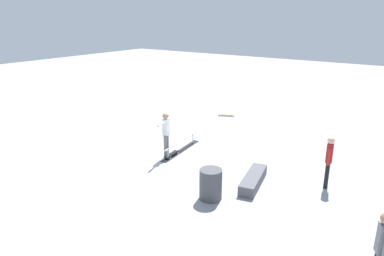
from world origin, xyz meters
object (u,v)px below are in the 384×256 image
object	(u,v)px
grind_rail	(181,146)
bystander_red_shirt	(329,159)
skateboard_main	(172,154)
skate_ledge	(253,180)
skater_main	(166,131)
bystander_grey_shirt	(382,248)
loose_skateboard_natural	(226,114)
trash_bin	(211,184)

from	to	relation	value
grind_rail	bystander_red_shirt	world-z (taller)	bystander_red_shirt
skateboard_main	skate_ledge	bearing A→B (deg)	-103.82
skater_main	bystander_grey_shirt	size ratio (longest dim) A/B	1.01
bystander_red_shirt	skater_main	bearing A→B (deg)	-90.71
bystander_red_shirt	bystander_grey_shirt	world-z (taller)	bystander_grey_shirt
skateboard_main	loose_skateboard_natural	world-z (taller)	same
skateboard_main	grind_rail	bearing A→B (deg)	-5.14
skater_main	skate_ledge	bearing A→B (deg)	-108.57
skateboard_main	bystander_grey_shirt	distance (m)	7.81
skate_ledge	skater_main	bearing A→B (deg)	-93.30
skate_ledge	trash_bin	xyz separation A→B (m)	(1.45, -0.61, 0.28)
skate_ledge	skater_main	xyz separation A→B (m)	(-0.20, -3.53, 0.81)
skater_main	bystander_red_shirt	distance (m)	5.45
trash_bin	skater_main	bearing A→B (deg)	-119.60
skate_ledge	skateboard_main	world-z (taller)	skate_ledge
grind_rail	bystander_grey_shirt	distance (m)	8.08
trash_bin	grind_rail	bearing A→B (deg)	-130.64
trash_bin	bystander_grey_shirt	bearing A→B (deg)	74.61
bystander_grey_shirt	trash_bin	bearing A→B (deg)	-128.02
grind_rail	skater_main	size ratio (longest dim) A/B	1.52
bystander_red_shirt	trash_bin	size ratio (longest dim) A/B	1.81
skater_main	trash_bin	size ratio (longest dim) A/B	1.90
grind_rail	bystander_grey_shirt	size ratio (longest dim) A/B	1.53
grind_rail	loose_skateboard_natural	xyz separation A→B (m)	(-5.18, -1.00, -0.11)
bystander_red_shirt	loose_skateboard_natural	world-z (taller)	bystander_red_shirt
skate_ledge	bystander_grey_shirt	size ratio (longest dim) A/B	1.10
bystander_grey_shirt	loose_skateboard_natural	distance (m)	12.06
bystander_red_shirt	trash_bin	bearing A→B (deg)	-54.09
loose_skateboard_natural	bystander_red_shirt	bearing A→B (deg)	-66.51
skate_ledge	skateboard_main	bearing A→B (deg)	-96.04
bystander_red_shirt	loose_skateboard_natural	bearing A→B (deg)	-138.99
grind_rail	trash_bin	distance (m)	3.74
skate_ledge	bystander_red_shirt	world-z (taller)	bystander_red_shirt
grind_rail	trash_bin	xyz separation A→B (m)	(2.43, 2.83, 0.26)
bystander_red_shirt	skateboard_main	bearing A→B (deg)	-92.18
grind_rail	bystander_red_shirt	size ratio (longest dim) A/B	1.59
loose_skateboard_natural	trash_bin	bearing A→B (deg)	-90.97
skater_main	skateboard_main	world-z (taller)	skater_main
bystander_grey_shirt	skater_main	bearing A→B (deg)	-134.07
skate_ledge	skater_main	size ratio (longest dim) A/B	1.09
grind_rail	trash_bin	bearing A→B (deg)	42.56
skateboard_main	trash_bin	size ratio (longest dim) A/B	0.94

